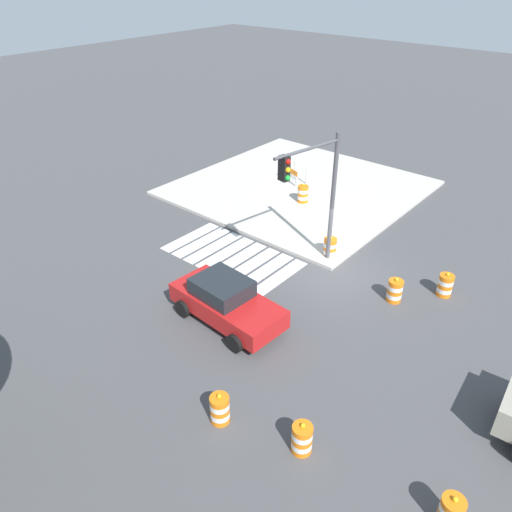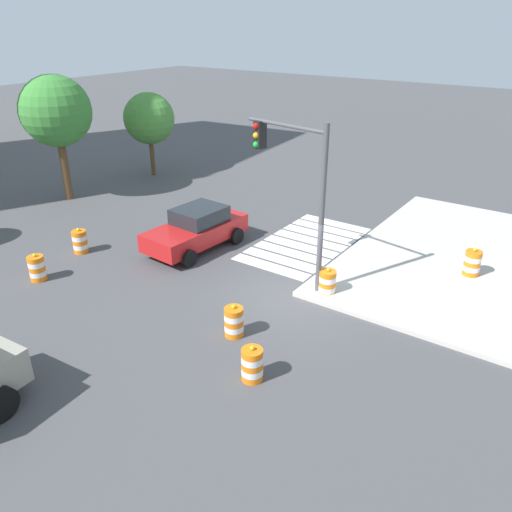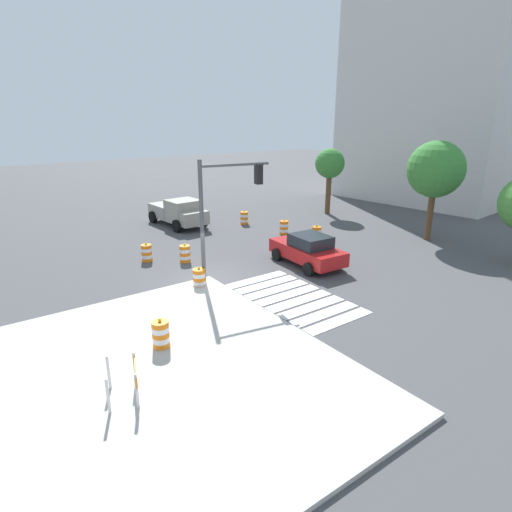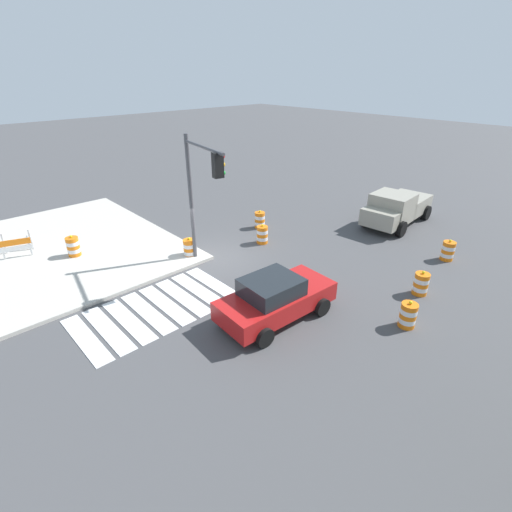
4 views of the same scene
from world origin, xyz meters
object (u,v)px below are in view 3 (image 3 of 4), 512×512
traffic_barrel_median_near (284,228)px  traffic_light_pole (226,199)px  street_tree_streetside_far (436,170)px  sports_car (308,250)px  pickup_truck (179,212)px  traffic_barrel_on_sidewalk (161,334)px  street_tree_streetside_near (330,165)px  traffic_barrel_far_curb (244,218)px  traffic_barrel_median_far (199,279)px  construction_barricade (130,377)px  traffic_barrel_crosswalk_end (147,253)px  traffic_barrel_lane_center (317,234)px  traffic_barrel_near_corner (185,254)px

traffic_barrel_median_near → traffic_light_pole: traffic_light_pole is taller
traffic_light_pole → street_tree_streetside_far: size_ratio=0.92×
traffic_light_pole → sports_car: bearing=85.2°
sports_car → pickup_truck: size_ratio=0.84×
traffic_barrel_on_sidewalk → street_tree_streetside_near: street_tree_streetside_near is taller
traffic_barrel_far_curb → street_tree_streetside_near: bearing=82.4°
traffic_barrel_median_far → traffic_barrel_far_curb: bearing=136.0°
traffic_barrel_on_sidewalk → construction_barricade: 2.59m
traffic_barrel_median_far → street_tree_streetside_near: 17.66m
traffic_barrel_median_far → street_tree_streetside_near: size_ratio=0.20×
traffic_light_pole → traffic_barrel_crosswalk_end: bearing=-159.5°
traffic_barrel_lane_center → street_tree_streetside_near: street_tree_streetside_near is taller
traffic_barrel_on_sidewalk → street_tree_streetside_far: bearing=97.9°
pickup_truck → street_tree_streetside_far: (12.19, 10.97, 3.34)m
traffic_barrel_far_curb → street_tree_streetside_near: (0.97, 7.28, 3.36)m
sports_car → traffic_barrel_median_far: bearing=-94.6°
traffic_barrel_lane_center → traffic_barrel_on_sidewalk: 14.60m
traffic_light_pole → traffic_barrel_median_near: bearing=123.5°
sports_car → traffic_barrel_lane_center: sports_car is taller
traffic_barrel_on_sidewalk → traffic_light_pole: traffic_light_pole is taller
pickup_truck → construction_barricade: 19.34m
pickup_truck → traffic_barrel_far_curb: size_ratio=5.18×
traffic_barrel_lane_center → traffic_light_pole: traffic_light_pole is taller
pickup_truck → street_tree_streetside_near: (3.22, 11.22, 2.84)m
sports_car → traffic_barrel_median_near: bearing=152.3°
construction_barricade → street_tree_streetside_near: bearing=122.9°
street_tree_streetside_near → sports_car: bearing=-49.6°
traffic_barrel_near_corner → traffic_barrel_crosswalk_end: 2.06m
traffic_barrel_median_near → traffic_barrel_lane_center: size_ratio=1.00×
traffic_barrel_near_corner → construction_barricade: size_ratio=0.72×
pickup_truck → traffic_barrel_far_curb: (2.25, 3.94, -0.52)m
traffic_barrel_crosswalk_end → traffic_light_pole: traffic_light_pole is taller
sports_car → traffic_barrel_on_sidewalk: (3.50, -9.64, -0.21)m
street_tree_streetside_far → traffic_barrel_far_curb: bearing=-144.7°
traffic_light_pole → street_tree_streetside_far: street_tree_streetside_far is taller
traffic_barrel_crosswalk_end → street_tree_streetside_far: size_ratio=0.17×
traffic_barrel_on_sidewalk → street_tree_streetside_near: bearing=121.2°
street_tree_streetside_far → traffic_barrel_on_sidewalk: bearing=-82.1°
construction_barricade → traffic_barrel_near_corner: bearing=146.0°
traffic_light_pole → traffic_barrel_lane_center: bearing=107.6°
street_tree_streetside_near → street_tree_streetside_far: 8.99m
traffic_barrel_near_corner → traffic_barrel_median_far: size_ratio=1.00×
traffic_barrel_median_far → construction_barricade: (5.92, -5.30, 0.27)m
sports_car → traffic_barrel_far_curb: (-9.07, 2.24, -0.36)m
traffic_barrel_near_corner → traffic_barrel_on_sidewalk: traffic_barrel_on_sidewalk is taller
traffic_barrel_median_near → street_tree_streetside_far: size_ratio=0.17×
sports_car → traffic_barrel_crosswalk_end: (-5.42, -6.52, -0.36)m
sports_car → street_tree_streetside_near: 12.85m
traffic_barrel_on_sidewalk → street_tree_streetside_far: (-2.63, 18.92, 3.70)m
traffic_barrel_on_sidewalk → traffic_barrel_near_corner: bearing=148.3°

